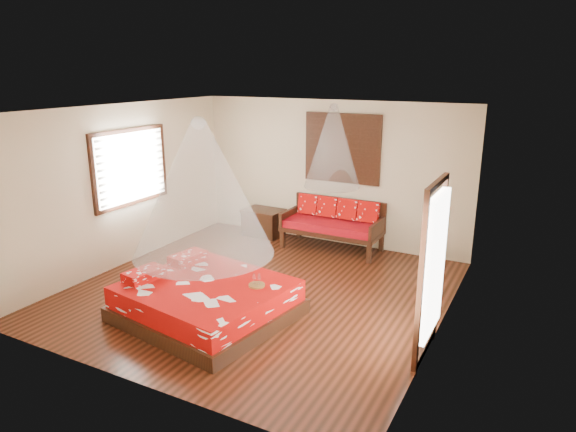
# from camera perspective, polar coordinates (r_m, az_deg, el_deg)

# --- Properties ---
(room) EXTENTS (5.54, 5.54, 2.84)m
(room) POSITION_cam_1_polar(r_m,az_deg,el_deg) (7.69, -3.34, 1.26)
(room) COLOR black
(room) RESTS_ON ground
(bed) EXTENTS (2.44, 2.27, 0.64)m
(bed) POSITION_cam_1_polar(r_m,az_deg,el_deg) (7.35, -9.12, -9.18)
(bed) COLOR black
(bed) RESTS_ON floor
(daybed) EXTENTS (1.88, 0.83, 0.96)m
(daybed) POSITION_cam_1_polar(r_m,az_deg,el_deg) (9.88, 5.10, -0.69)
(daybed) COLOR black
(daybed) RESTS_ON floor
(storage_chest) EXTENTS (0.82, 0.61, 0.55)m
(storage_chest) POSITION_cam_1_polar(r_m,az_deg,el_deg) (10.69, -2.73, -0.69)
(storage_chest) COLOR black
(storage_chest) RESTS_ON floor
(shutter_panel) EXTENTS (1.52, 0.06, 1.32)m
(shutter_panel) POSITION_cam_1_polar(r_m,az_deg,el_deg) (9.88, 6.05, 7.48)
(shutter_panel) COLOR black
(shutter_panel) RESTS_ON wall_back
(window_left) EXTENTS (0.10, 1.74, 1.34)m
(window_left) POSITION_cam_1_polar(r_m,az_deg,el_deg) (9.43, -17.05, 5.22)
(window_left) COLOR black
(window_left) RESTS_ON wall_left
(glazed_door) EXTENTS (0.08, 1.02, 2.16)m
(glazed_door) POSITION_cam_1_polar(r_m,az_deg,el_deg) (6.30, 15.51, -5.90)
(glazed_door) COLOR black
(glazed_door) RESTS_ON floor
(wine_tray) EXTENTS (0.23, 0.23, 0.19)m
(wine_tray) POSITION_cam_1_polar(r_m,az_deg,el_deg) (7.07, -3.50, -7.43)
(wine_tray) COLOR brown
(wine_tray) RESTS_ON bed
(mosquito_net_main) EXTENTS (1.89, 1.89, 1.80)m
(mosquito_net_main) POSITION_cam_1_polar(r_m,az_deg,el_deg) (6.82, -9.59, 3.02)
(mosquito_net_main) COLOR white
(mosquito_net_main) RESTS_ON ceiling
(mosquito_net_daybed) EXTENTS (1.03, 1.03, 1.50)m
(mosquito_net_daybed) POSITION_cam_1_polar(r_m,az_deg,el_deg) (9.43, 5.00, 7.72)
(mosquito_net_daybed) COLOR white
(mosquito_net_daybed) RESTS_ON ceiling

